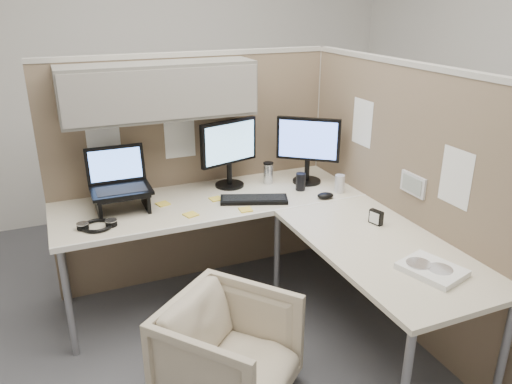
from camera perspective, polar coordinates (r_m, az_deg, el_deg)
name	(u,v)px	position (r m, az deg, el deg)	size (l,w,h in m)	color
ground	(257,335)	(3.23, 0.10, -15.99)	(4.50, 4.50, 0.00)	#45464C
partition_back	(179,135)	(3.40, -8.80, 6.42)	(2.00, 0.36, 1.63)	#7F6953
partition_right	(395,196)	(3.19, 15.62, -0.41)	(0.07, 2.03, 1.63)	#7F6953
desk	(268,223)	(3.02, 1.35, -3.61)	(2.00, 1.98, 0.73)	beige
office_chair	(229,348)	(2.64, -3.12, -17.40)	(0.59, 0.56, 0.61)	#BCAA96
monitor_left	(229,148)	(3.40, -3.11, 5.03)	(0.43, 0.20, 0.47)	black
monitor_right	(308,145)	(3.49, 5.96, 5.37)	(0.37, 0.30, 0.47)	black
laptop_station	(120,187)	(3.17, -15.27, 0.51)	(0.36, 0.31, 0.37)	black
keyboard	(254,200)	(3.22, -0.24, -0.87)	(0.43, 0.14, 0.02)	black
mouse	(325,196)	(3.29, 7.94, -0.41)	(0.11, 0.07, 0.04)	black
travel_mug	(268,173)	(3.52, 1.41, 2.21)	(0.07, 0.07, 0.15)	silver
soda_can_green	(340,184)	(3.40, 9.54, 0.95)	(0.07, 0.07, 0.12)	silver
soda_can_silver	(301,182)	(3.40, 5.12, 1.18)	(0.07, 0.07, 0.12)	black
sticky_note_a	(191,215)	(3.04, -7.47, -2.58)	(0.08, 0.08, 0.01)	yellow
sticky_note_d	(216,199)	(3.26, -4.60, -0.78)	(0.08, 0.08, 0.01)	yellow
sticky_note_c	(163,204)	(3.23, -10.59, -1.34)	(0.08, 0.08, 0.01)	yellow
sticky_note_b	(246,210)	(3.09, -1.21, -2.02)	(0.08, 0.08, 0.01)	yellow
headphones	(97,225)	(3.00, -17.69, -3.65)	(0.22, 0.20, 0.03)	black
paper_stack	(432,269)	(2.56, 19.45, -8.35)	(0.29, 0.33, 0.03)	white
desk_clock	(376,217)	(2.97, 13.55, -2.82)	(0.06, 0.09, 0.08)	black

